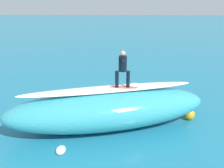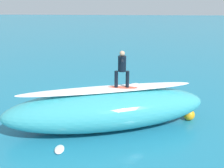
% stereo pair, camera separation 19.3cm
% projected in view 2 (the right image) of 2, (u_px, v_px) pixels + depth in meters
% --- Properties ---
extents(ground_plane, '(120.00, 120.00, 0.00)m').
position_uv_depth(ground_plane, '(101.00, 103.00, 14.12)').
color(ground_plane, teal).
extents(wave_crest, '(9.43, 4.75, 1.82)m').
position_uv_depth(wave_crest, '(108.00, 109.00, 11.29)').
color(wave_crest, teal).
rests_on(wave_crest, ground_plane).
extents(wave_foam_lip, '(7.70, 2.81, 0.08)m').
position_uv_depth(wave_foam_lip, '(107.00, 89.00, 10.97)').
color(wave_foam_lip, white).
rests_on(wave_foam_lip, wave_crest).
extents(surfboard_riding, '(1.94, 0.54, 0.09)m').
position_uv_depth(surfboard_riding, '(122.00, 88.00, 11.09)').
color(surfboard_riding, '#E0563D').
rests_on(surfboard_riding, wave_crest).
extents(surfer_riding, '(0.64, 1.53, 1.61)m').
position_uv_depth(surfer_riding, '(122.00, 66.00, 10.76)').
color(surfer_riding, black).
rests_on(surfer_riding, surfboard_riding).
extents(surfboard_paddling, '(1.20, 2.38, 0.08)m').
position_uv_depth(surfboard_paddling, '(105.00, 95.00, 15.18)').
color(surfboard_paddling, '#EAE5C6').
rests_on(surfboard_paddling, ground_plane).
extents(surfer_paddling, '(0.71, 1.65, 0.30)m').
position_uv_depth(surfer_paddling, '(106.00, 91.00, 15.23)').
color(surfer_paddling, black).
rests_on(surfer_paddling, surfboard_paddling).
extents(buoy_marker, '(0.54, 0.54, 0.91)m').
position_uv_depth(buoy_marker, '(189.00, 115.00, 12.16)').
color(buoy_marker, orange).
rests_on(buoy_marker, ground_plane).
extents(foam_patch_near, '(1.27, 1.34, 0.18)m').
position_uv_depth(foam_patch_near, '(134.00, 86.00, 16.46)').
color(foam_patch_near, white).
rests_on(foam_patch_near, ground_plane).
extents(foam_patch_mid, '(0.44, 0.65, 0.12)m').
position_uv_depth(foam_patch_mid, '(59.00, 149.00, 9.82)').
color(foam_patch_mid, white).
rests_on(foam_patch_mid, ground_plane).
extents(foam_patch_far, '(0.43, 0.62, 0.11)m').
position_uv_depth(foam_patch_far, '(87.00, 101.00, 14.24)').
color(foam_patch_far, white).
rests_on(foam_patch_far, ground_plane).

